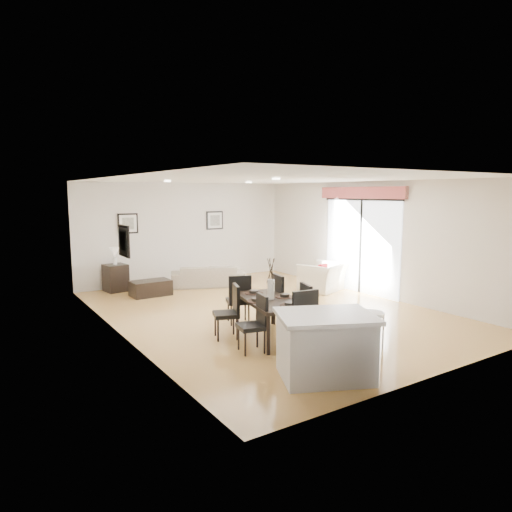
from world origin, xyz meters
TOP-DOWN VIEW (x-y plane):
  - ground at (0.00, 0.00)m, footprint 8.00×8.00m
  - wall_back at (0.00, 4.00)m, footprint 6.00×0.04m
  - wall_front at (0.00, -4.00)m, footprint 6.00×0.04m
  - wall_left at (-3.00, 0.00)m, footprint 0.04×8.00m
  - wall_right at (3.00, 0.00)m, footprint 0.04×8.00m
  - ceiling at (0.00, 0.00)m, footprint 6.00×8.00m
  - sofa at (0.15, 2.96)m, footprint 2.03×1.42m
  - armchair at (2.30, 0.89)m, footprint 1.31×1.23m
  - courtyard_plant_a at (5.90, -0.52)m, footprint 0.59×0.52m
  - courtyard_plant_b at (5.71, 1.61)m, footprint 0.54×0.54m
  - dining_table at (-0.93, -1.47)m, footprint 1.12×1.73m
  - dining_chair_wnear at (-1.49, -1.88)m, footprint 0.47×0.47m
  - dining_chair_wfar at (-1.49, -1.09)m, footprint 0.52×0.52m
  - dining_chair_enear at (-0.36, -1.85)m, footprint 0.51×0.51m
  - dining_chair_efar at (-0.37, -1.05)m, footprint 0.51×0.51m
  - dining_chair_head at (-0.91, -2.45)m, footprint 0.49×0.49m
  - dining_chair_foot at (-0.95, -0.48)m, footprint 0.54×0.54m
  - vase at (-0.93, -1.47)m, footprint 0.90×1.38m
  - coffee_table at (-1.50, 2.71)m, footprint 0.92×0.57m
  - side_table at (-2.06, 3.66)m, footprint 0.57×0.57m
  - table_lamp at (-2.06, 3.65)m, footprint 0.22×0.22m
  - cushion at (2.20, 0.80)m, footprint 0.31×0.18m
  - kitchen_island at (-1.28, -3.23)m, footprint 1.52×1.38m
  - bar_stool at (-0.42, -3.23)m, footprint 0.35×0.35m
  - framed_print_back_left at (-1.60, 3.97)m, footprint 0.52×0.04m
  - framed_print_back_right at (0.90, 3.97)m, footprint 0.52×0.04m
  - framed_print_left_wall at (-2.97, -0.20)m, footprint 0.04×0.52m
  - sliding_door at (2.96, 0.30)m, footprint 0.12×2.70m
  - courtyard at (6.16, 0.87)m, footprint 6.00×6.00m

SIDE VIEW (x-z plane):
  - ground at x=0.00m, z-range 0.00..0.00m
  - coffee_table at x=-1.50m, z-range 0.00..0.36m
  - sofa at x=0.15m, z-range 0.00..0.55m
  - courtyard_plant_a at x=5.90m, z-range 0.00..0.65m
  - side_table at x=-2.06m, z-range 0.00..0.67m
  - armchair at x=2.30m, z-range 0.00..0.69m
  - courtyard_plant_b at x=5.71m, z-range 0.00..0.74m
  - kitchen_island at x=-1.28m, z-range 0.01..0.87m
  - dining_chair_wnear at x=-1.49m, z-range 0.05..0.94m
  - dining_chair_wfar at x=-1.49m, z-range 0.05..0.96m
  - dining_chair_enear at x=-0.36m, z-range 0.05..0.98m
  - dining_chair_foot at x=-0.95m, z-range 0.05..0.99m
  - dining_chair_efar at x=-0.37m, z-range 0.06..1.03m
  - dining_chair_head at x=-0.91m, z-range 0.06..1.03m
  - cushion at x=2.20m, z-range 0.39..0.69m
  - dining_table at x=-0.93m, z-range 0.27..0.93m
  - bar_stool at x=-0.42m, z-range 0.27..1.04m
  - courtyard at x=6.16m, z-range -0.08..1.92m
  - table_lamp at x=-2.06m, z-range 0.73..1.16m
  - vase at x=-0.93m, z-range 0.60..1.30m
  - wall_back at x=0.00m, z-range 0.00..2.70m
  - wall_front at x=0.00m, z-range 0.00..2.70m
  - wall_left at x=-3.00m, z-range 0.00..2.70m
  - wall_right at x=3.00m, z-range 0.00..2.70m
  - framed_print_back_left at x=-1.60m, z-range 1.39..1.91m
  - framed_print_back_right at x=0.90m, z-range 1.39..1.91m
  - framed_print_left_wall at x=-2.97m, z-range 1.39..1.91m
  - sliding_door at x=2.96m, z-range 0.38..2.95m
  - ceiling at x=0.00m, z-range 2.69..2.71m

